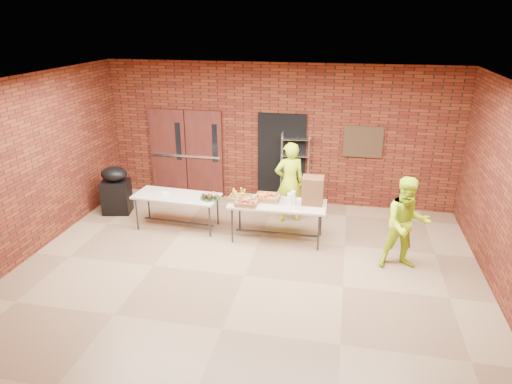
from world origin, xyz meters
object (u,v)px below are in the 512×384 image
(wire_rack, at_px, (295,169))
(volunteer_woman, at_px, (289,182))
(coffee_dispenser, at_px, (313,190))
(table_right, at_px, (277,206))
(covered_grill, at_px, (116,190))
(table_left, at_px, (177,198))
(volunteer_man, at_px, (406,224))

(wire_rack, distance_m, volunteer_woman, 0.92)
(coffee_dispenser, height_order, volunteer_woman, volunteer_woman)
(coffee_dispenser, bearing_deg, table_right, -168.42)
(wire_rack, bearing_deg, covered_grill, -167.77)
(wire_rack, relative_size, volunteer_woman, 0.98)
(table_right, xyz_separation_m, volunteer_woman, (0.10, 0.94, 0.17))
(table_left, xyz_separation_m, covered_grill, (-1.61, 0.47, -0.12))
(table_right, bearing_deg, volunteer_woman, 82.85)
(volunteer_woman, bearing_deg, table_right, 61.51)
(wire_rack, bearing_deg, volunteer_woman, -96.06)
(wire_rack, relative_size, table_right, 0.91)
(table_left, relative_size, coffee_dispenser, 3.37)
(coffee_dispenser, distance_m, volunteer_woman, 0.99)
(wire_rack, relative_size, table_left, 0.96)
(wire_rack, xyz_separation_m, covered_grill, (-3.82, -1.25, -0.32))
(table_right, distance_m, volunteer_woman, 0.96)
(table_right, bearing_deg, covered_grill, 169.97)
(wire_rack, bearing_deg, table_right, -99.20)
(volunteer_woman, bearing_deg, coffee_dispenser, 102.07)
(coffee_dispenser, height_order, covered_grill, coffee_dispenser)
(coffee_dispenser, height_order, volunteer_man, volunteer_man)
(wire_rack, distance_m, coffee_dispenser, 1.81)
(table_right, relative_size, covered_grill, 1.75)
(table_left, height_order, coffee_dispenser, coffee_dispenser)
(coffee_dispenser, bearing_deg, volunteer_man, -24.20)
(table_left, relative_size, table_right, 0.95)
(volunteer_man, bearing_deg, covered_grill, 157.70)
(coffee_dispenser, xyz_separation_m, volunteer_woman, (-0.55, 0.80, -0.16))
(table_left, xyz_separation_m, volunteer_woman, (2.21, 0.80, 0.21))
(table_right, distance_m, coffee_dispenser, 0.74)
(coffee_dispenser, relative_size, volunteer_man, 0.32)
(table_left, height_order, covered_grill, covered_grill)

